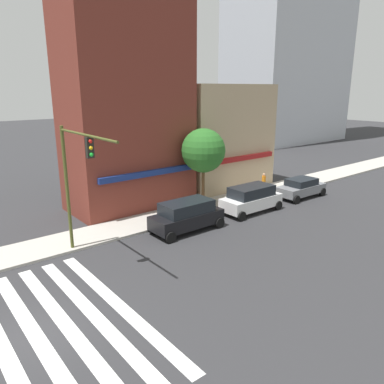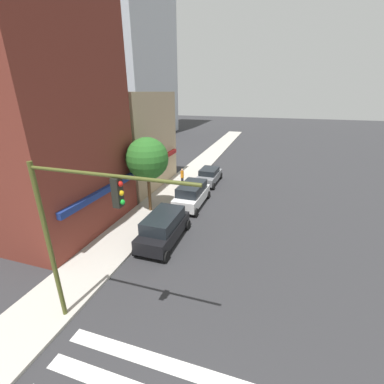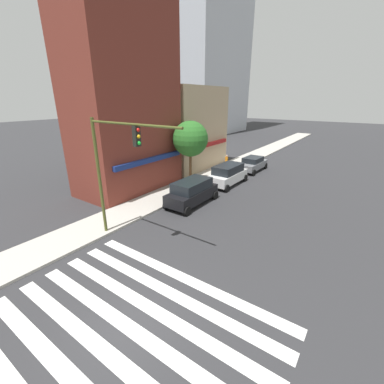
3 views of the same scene
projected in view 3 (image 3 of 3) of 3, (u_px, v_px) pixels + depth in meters
ground_plane at (128, 326)px, 9.33m from camera, size 200.00×200.00×0.00m
sidewalk_left at (29, 256)px, 13.36m from camera, size 120.00×3.00×0.15m
crosswalk_stripes at (128, 326)px, 9.33m from camera, size 7.23×10.80×0.01m
storefront_row at (153, 113)px, 24.13m from camera, size 18.12×5.30×15.30m
traffic_signal at (113, 160)px, 13.45m from camera, size 0.32×6.10×6.87m
suv_black at (192, 192)px, 19.77m from camera, size 4.70×2.12×1.94m
suv_white at (228, 174)px, 24.32m from camera, size 4.72×2.12×1.94m
sedan_grey at (253, 164)px, 29.00m from camera, size 4.44×2.02×1.59m
pedestrian_orange_vest at (226, 162)px, 28.61m from camera, size 0.32×0.32×1.77m
street_tree at (190, 139)px, 23.00m from camera, size 3.18×3.18×5.82m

